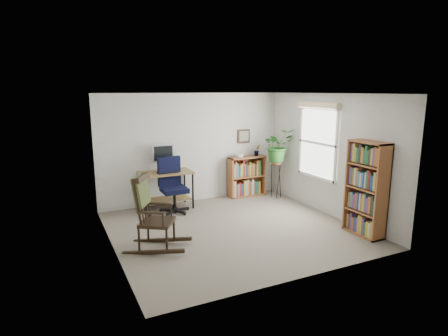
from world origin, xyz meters
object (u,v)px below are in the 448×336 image
desk (166,190)px  rocking_chair (157,212)px  office_chair (174,185)px  tall_bookshelf (366,189)px  low_bookshelf (247,176)px

desk → rocking_chair: size_ratio=0.91×
office_chair → tall_bookshelf: (2.58, -2.54, 0.24)m
tall_bookshelf → rocking_chair: bearing=164.3°
rocking_chair → desk: bearing=12.5°
office_chair → low_bookshelf: size_ratio=1.22×
desk → low_bookshelf: bearing=3.4°
low_bookshelf → tall_bookshelf: bearing=-77.7°
rocking_chair → tall_bookshelf: 3.52m
low_bookshelf → rocking_chair: bearing=-143.0°
office_chair → rocking_chair: 1.78m
office_chair → rocking_chair: (-0.80, -1.59, 0.03)m
office_chair → desk: bearing=94.2°
tall_bookshelf → desk: bearing=132.5°
office_chair → tall_bookshelf: size_ratio=0.70×
office_chair → low_bookshelf: (1.93, 0.47, -0.10)m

